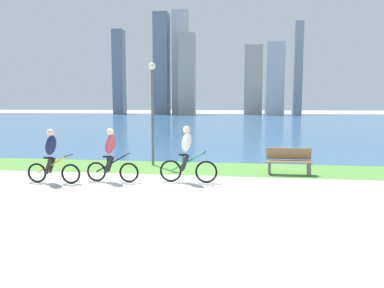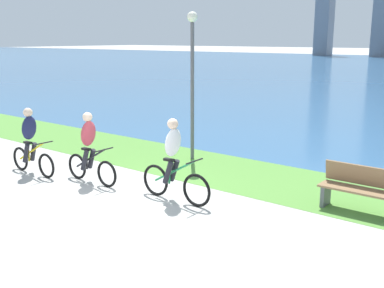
{
  "view_description": "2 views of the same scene",
  "coord_description": "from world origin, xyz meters",
  "px_view_note": "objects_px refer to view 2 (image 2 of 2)",
  "views": [
    {
      "loc": [
        2.58,
        -9.81,
        2.35
      ],
      "look_at": [
        1.13,
        0.57,
        1.21
      ],
      "focal_mm": 33.6,
      "sensor_mm": 36.0,
      "label": 1
    },
    {
      "loc": [
        6.82,
        -6.11,
        3.28
      ],
      "look_at": [
        1.15,
        1.17,
        1.16
      ],
      "focal_mm": 43.35,
      "sensor_mm": 36.0,
      "label": 2
    }
  ],
  "objects_px": {
    "cyclist_lead": "(174,161)",
    "cyclist_distant_rear": "(30,141)",
    "bench_near_path": "(360,189)",
    "lamppost_tall": "(192,65)",
    "cyclist_trailing": "(89,148)"
  },
  "relations": [
    {
      "from": "bench_near_path",
      "to": "cyclist_trailing",
      "type": "bearing_deg",
      "value": -160.44
    },
    {
      "from": "cyclist_distant_rear",
      "to": "cyclist_lead",
      "type": "bearing_deg",
      "value": 9.51
    },
    {
      "from": "cyclist_distant_rear",
      "to": "lamppost_tall",
      "type": "bearing_deg",
      "value": 58.5
    },
    {
      "from": "cyclist_trailing",
      "to": "bench_near_path",
      "type": "distance_m",
      "value": 5.88
    },
    {
      "from": "cyclist_distant_rear",
      "to": "bench_near_path",
      "type": "height_order",
      "value": "cyclist_distant_rear"
    },
    {
      "from": "cyclist_lead",
      "to": "cyclist_distant_rear",
      "type": "height_order",
      "value": "cyclist_lead"
    },
    {
      "from": "lamppost_tall",
      "to": "cyclist_distant_rear",
      "type": "bearing_deg",
      "value": -121.5
    },
    {
      "from": "cyclist_trailing",
      "to": "bench_near_path",
      "type": "relative_size",
      "value": 1.1
    },
    {
      "from": "bench_near_path",
      "to": "lamppost_tall",
      "type": "height_order",
      "value": "lamppost_tall"
    },
    {
      "from": "cyclist_lead",
      "to": "bench_near_path",
      "type": "height_order",
      "value": "cyclist_lead"
    },
    {
      "from": "cyclist_trailing",
      "to": "bench_near_path",
      "type": "height_order",
      "value": "cyclist_trailing"
    },
    {
      "from": "cyclist_lead",
      "to": "cyclist_trailing",
      "type": "xyz_separation_m",
      "value": [
        -2.31,
        -0.26,
        -0.02
      ]
    },
    {
      "from": "cyclist_distant_rear",
      "to": "bench_near_path",
      "type": "xyz_separation_m",
      "value": [
        7.23,
        2.38,
        -0.38
      ]
    },
    {
      "from": "cyclist_distant_rear",
      "to": "bench_near_path",
      "type": "bearing_deg",
      "value": 18.23
    },
    {
      "from": "cyclist_trailing",
      "to": "lamppost_tall",
      "type": "bearing_deg",
      "value": 80.93
    }
  ]
}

